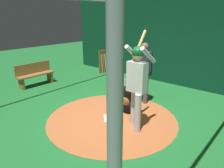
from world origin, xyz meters
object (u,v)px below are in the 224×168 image
object	(u,v)px
catcher	(129,98)
umpire	(144,70)
batter	(137,80)
bench	(35,74)
bat_rack	(108,61)
home_plate	(112,118)

from	to	relation	value
catcher	umpire	xyz separation A→B (m)	(-0.77, -0.07, 0.65)
catcher	umpire	world-z (taller)	umpire
umpire	batter	bearing A→B (deg)	27.00
batter	bench	size ratio (longest dim) A/B	1.59
catcher	umpire	bearing A→B (deg)	-175.17
batter	bench	distance (m)	4.78
batter	catcher	world-z (taller)	batter
batter	umpire	distance (m)	1.58
batter	catcher	size ratio (longest dim) A/B	2.33
catcher	umpire	size ratio (longest dim) A/B	0.53
catcher	bat_rack	distance (m)	4.44
bat_rack	bench	distance (m)	3.46
batter	bench	bearing A→B (deg)	-91.65
home_plate	batter	world-z (taller)	batter
bench	catcher	bearing A→B (deg)	96.91
bat_rack	bench	size ratio (longest dim) A/B	0.83
home_plate	bat_rack	distance (m)	4.87
batter	catcher	distance (m)	1.22
catcher	bench	size ratio (longest dim) A/B	0.68
umpire	bench	world-z (taller)	umpire
umpire	bench	bearing A→B (deg)	-72.41
batter	bat_rack	bearing A→B (deg)	-131.25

